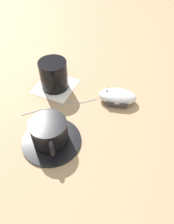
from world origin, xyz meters
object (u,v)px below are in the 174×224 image
Objects in this scene: coffee_cup at (49,131)px; computer_mouse at (117,96)px; saucer at (52,140)px; drinking_glass at (54,75)px.

computer_mouse is (-0.20, 0.11, -0.02)m from coffee_cup.
saucer is at bearing -29.32° from computer_mouse.
computer_mouse is 1.35× the size of drinking_glass.
computer_mouse is at bearing 150.68° from saucer.
saucer is at bearing 56.75° from coffee_cup.
saucer is 0.23m from computer_mouse.
computer_mouse is (-0.20, 0.11, 0.01)m from saucer.
coffee_cup is at bearing -123.25° from saucer.
coffee_cup reaches higher than computer_mouse.
computer_mouse is 0.20m from drinking_glass.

